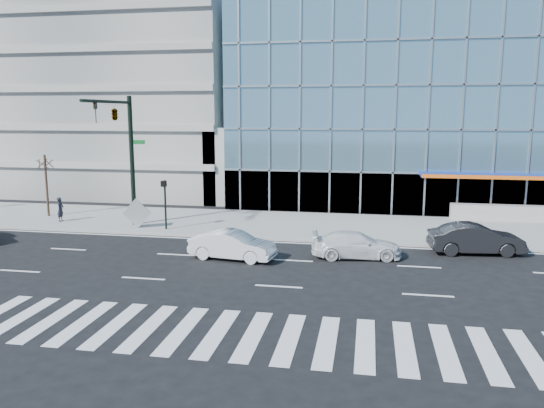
{
  "coord_description": "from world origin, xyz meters",
  "views": [
    {
      "loc": [
        3.54,
        -24.84,
        7.13
      ],
      "look_at": [
        -1.57,
        3.0,
        2.25
      ],
      "focal_mm": 35.0,
      "sensor_mm": 36.0,
      "label": 1
    }
  ],
  "objects_px": {
    "pedestrian": "(60,209)",
    "tilted_panel": "(137,213)",
    "ped_signal_post": "(165,197)",
    "white_suv": "(356,245)",
    "traffic_signal": "(120,129)",
    "dark_sedan": "(476,239)",
    "street_tree_near": "(45,163)",
    "white_sedan": "(232,245)"
  },
  "relations": [
    {
      "from": "white_sedan",
      "to": "tilted_panel",
      "type": "bearing_deg",
      "value": 62.67
    },
    {
      "from": "ped_signal_post",
      "to": "tilted_panel",
      "type": "xyz_separation_m",
      "value": [
        -1.87,
        0.06,
        -1.07
      ]
    },
    {
      "from": "tilted_panel",
      "to": "white_sedan",
      "type": "bearing_deg",
      "value": -37.85
    },
    {
      "from": "traffic_signal",
      "to": "pedestrian",
      "type": "distance_m",
      "value": 7.47
    },
    {
      "from": "ped_signal_post",
      "to": "dark_sedan",
      "type": "xyz_separation_m",
      "value": [
        17.54,
        -1.94,
        -1.37
      ]
    },
    {
      "from": "ped_signal_post",
      "to": "street_tree_near",
      "type": "relative_size",
      "value": 0.71
    },
    {
      "from": "ped_signal_post",
      "to": "pedestrian",
      "type": "xyz_separation_m",
      "value": [
        -7.63,
        1.06,
        -1.2
      ]
    },
    {
      "from": "street_tree_near",
      "to": "ped_signal_post",
      "type": "bearing_deg",
      "value": -15.06
    },
    {
      "from": "traffic_signal",
      "to": "tilted_panel",
      "type": "xyz_separation_m",
      "value": [
        0.63,
        0.43,
        -5.1
      ]
    },
    {
      "from": "street_tree_near",
      "to": "white_sedan",
      "type": "height_order",
      "value": "street_tree_near"
    },
    {
      "from": "traffic_signal",
      "to": "white_sedan",
      "type": "relative_size",
      "value": 1.88
    },
    {
      "from": "white_sedan",
      "to": "tilted_panel",
      "type": "distance_m",
      "value": 9.08
    },
    {
      "from": "street_tree_near",
      "to": "dark_sedan",
      "type": "relative_size",
      "value": 0.91
    },
    {
      "from": "white_suv",
      "to": "ped_signal_post",
      "type": "bearing_deg",
      "value": 64.04
    },
    {
      "from": "pedestrian",
      "to": "white_sedan",
      "type": "bearing_deg",
      "value": -122.15
    },
    {
      "from": "white_sedan",
      "to": "pedestrian",
      "type": "relative_size",
      "value": 2.69
    },
    {
      "from": "ped_signal_post",
      "to": "pedestrian",
      "type": "relative_size",
      "value": 1.9
    },
    {
      "from": "tilted_panel",
      "to": "white_suv",
      "type": "bearing_deg",
      "value": -18.7
    },
    {
      "from": "dark_sedan",
      "to": "white_sedan",
      "type": "bearing_deg",
      "value": 98.55
    },
    {
      "from": "traffic_signal",
      "to": "pedestrian",
      "type": "height_order",
      "value": "traffic_signal"
    },
    {
      "from": "ped_signal_post",
      "to": "dark_sedan",
      "type": "height_order",
      "value": "ped_signal_post"
    },
    {
      "from": "ped_signal_post",
      "to": "street_tree_near",
      "type": "xyz_separation_m",
      "value": [
        -9.5,
        2.56,
        1.64
      ]
    },
    {
      "from": "pedestrian",
      "to": "tilted_panel",
      "type": "distance_m",
      "value": 5.86
    },
    {
      "from": "white_sedan",
      "to": "traffic_signal",
      "type": "bearing_deg",
      "value": 67.05
    },
    {
      "from": "pedestrian",
      "to": "tilted_panel",
      "type": "relative_size",
      "value": 1.22
    },
    {
      "from": "dark_sedan",
      "to": "white_suv",
      "type": "bearing_deg",
      "value": 100.79
    },
    {
      "from": "white_suv",
      "to": "white_sedan",
      "type": "xyz_separation_m",
      "value": [
        -6.0,
        -1.36,
        0.06
      ]
    },
    {
      "from": "pedestrian",
      "to": "tilted_panel",
      "type": "height_order",
      "value": "tilted_panel"
    },
    {
      "from": "white_suv",
      "to": "white_sedan",
      "type": "relative_size",
      "value": 1.04
    },
    {
      "from": "traffic_signal",
      "to": "dark_sedan",
      "type": "relative_size",
      "value": 1.71
    },
    {
      "from": "white_suv",
      "to": "street_tree_near",
      "type": "bearing_deg",
      "value": 65.49
    },
    {
      "from": "street_tree_near",
      "to": "dark_sedan",
      "type": "height_order",
      "value": "street_tree_near"
    },
    {
      "from": "white_suv",
      "to": "white_sedan",
      "type": "height_order",
      "value": "white_sedan"
    },
    {
      "from": "white_sedan",
      "to": "street_tree_near",
      "type": "bearing_deg",
      "value": 70.71
    },
    {
      "from": "traffic_signal",
      "to": "tilted_panel",
      "type": "relative_size",
      "value": 6.15
    },
    {
      "from": "street_tree_near",
      "to": "traffic_signal",
      "type": "bearing_deg",
      "value": -22.71
    },
    {
      "from": "white_suv",
      "to": "dark_sedan",
      "type": "distance_m",
      "value": 6.29
    },
    {
      "from": "traffic_signal",
      "to": "white_suv",
      "type": "height_order",
      "value": "traffic_signal"
    },
    {
      "from": "ped_signal_post",
      "to": "white_suv",
      "type": "relative_size",
      "value": 0.67
    },
    {
      "from": "traffic_signal",
      "to": "dark_sedan",
      "type": "height_order",
      "value": "traffic_signal"
    },
    {
      "from": "traffic_signal",
      "to": "white_sedan",
      "type": "bearing_deg",
      "value": -30.88
    },
    {
      "from": "dark_sedan",
      "to": "tilted_panel",
      "type": "xyz_separation_m",
      "value": [
        -19.41,
        2.0,
        0.3
      ]
    }
  ]
}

